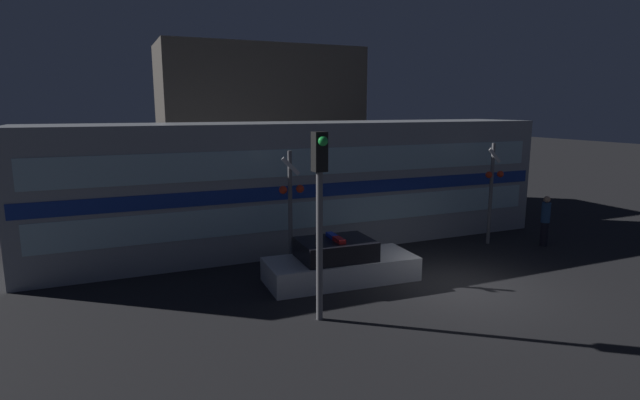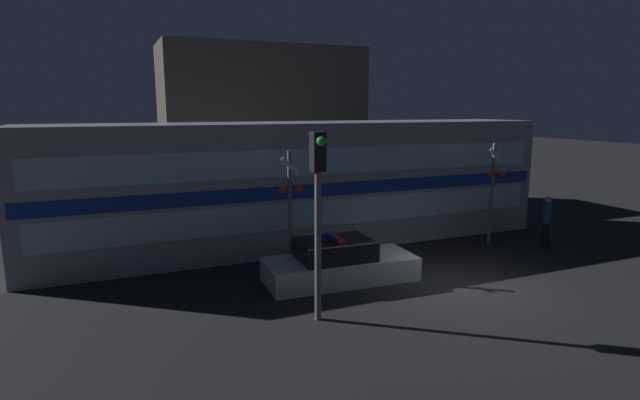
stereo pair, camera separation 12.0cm
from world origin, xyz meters
name	(u,v)px [view 1 (the left image)]	position (x,y,z in m)	size (l,w,h in m)	color
ground_plane	(461,286)	(0.00, 0.00, 0.00)	(120.00, 120.00, 0.00)	black
train	(303,184)	(-2.40, 6.11, 2.25)	(18.81, 3.20, 4.49)	#999EA5
police_car	(339,264)	(-2.98, 1.83, 0.50)	(4.49, 1.99, 1.36)	silver
pedestrian	(545,220)	(5.54, 2.21, 0.96)	(0.31, 0.31, 1.86)	black
crossing_signal_near	(492,187)	(3.88, 3.23, 2.14)	(0.78, 0.32, 3.75)	slate
crossing_signal_far	(291,205)	(-4.07, 2.95, 2.15)	(0.78, 0.32, 3.76)	slate
traffic_light_corner	(320,198)	(-4.61, -0.47, 2.97)	(0.30, 0.46, 4.48)	slate
building_left	(261,126)	(-1.33, 14.77, 4.05)	(10.22, 4.27, 8.09)	#47423D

